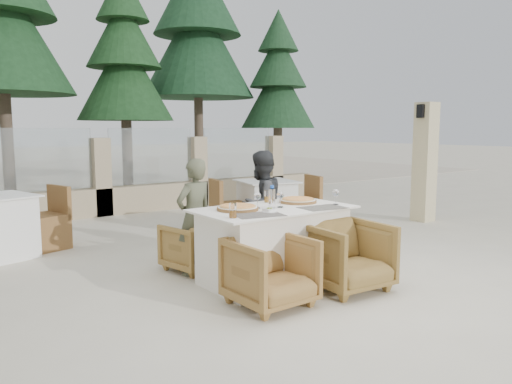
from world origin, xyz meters
TOP-DOWN VIEW (x-y plane):
  - ground at (0.00, 0.00)m, footprint 80.00×80.00m
  - sand_patch at (0.00, 14.00)m, footprint 30.00×16.00m
  - perimeter_wall_far at (0.00, 4.80)m, footprint 10.00×0.34m
  - lantern_pillar at (4.20, 1.00)m, footprint 0.34×0.34m
  - pine_mid_left at (-1.00, 7.50)m, footprint 2.86×2.86m
  - pine_centre at (1.50, 7.20)m, footprint 2.20×2.20m
  - pine_mid_right at (3.80, 7.80)m, footprint 2.99×2.99m
  - pine_far_right at (5.50, 6.50)m, footprint 1.98×1.98m
  - dining_table at (0.03, -0.12)m, footprint 1.60×0.90m
  - placemat_near_left at (-0.36, -0.37)m, footprint 0.51×0.40m
  - placemat_near_right at (0.42, -0.42)m, footprint 0.48×0.35m
  - pizza_left at (-0.36, -0.02)m, footprint 0.50×0.50m
  - pizza_right at (0.45, -0.00)m, footprint 0.41×0.41m
  - water_bottle at (-0.00, -0.12)m, footprint 0.08×0.08m
  - wine_glass_centre at (-0.13, -0.05)m, footprint 0.09×0.09m
  - wine_glass_near at (0.09, -0.14)m, footprint 0.10×0.10m
  - wine_glass_corner at (0.68, -0.35)m, footprint 0.10×0.10m
  - beer_glass_left at (-0.63, -0.35)m, footprint 0.08×0.08m
  - beer_glass_right at (0.20, 0.21)m, footprint 0.07×0.07m
  - olive_dish at (-0.17, -0.30)m, footprint 0.14×0.14m
  - armchair_far_left at (-0.42, 0.74)m, footprint 0.67×0.69m
  - armchair_far_right at (0.46, 0.75)m, footprint 0.89×0.90m
  - armchair_near_left at (-0.44, -0.66)m, footprint 0.67×0.69m
  - armchair_near_right at (0.44, -0.75)m, footprint 0.77×0.79m
  - diner_left at (-0.49, 0.59)m, footprint 0.50×0.38m
  - diner_right at (0.50, 0.71)m, footprint 0.74×0.64m
  - bg_table_b at (1.59, 2.00)m, footprint 1.78×1.17m

SIDE VIEW (x-z plane):
  - ground at x=0.00m, z-range 0.00..0.00m
  - sand_patch at x=0.00m, z-range 0.00..0.01m
  - armchair_far_left at x=-0.42m, z-range 0.00..0.54m
  - armchair_far_right at x=0.46m, z-range 0.00..0.62m
  - armchair_near_left at x=-0.44m, z-range 0.00..0.62m
  - armchair_near_right at x=0.44m, z-range 0.00..0.67m
  - dining_table at x=0.03m, z-range 0.00..0.77m
  - bg_table_b at x=1.59m, z-range 0.00..0.77m
  - diner_left at x=-0.49m, z-range 0.00..1.26m
  - diner_right at x=0.50m, z-range 0.00..1.31m
  - placemat_near_left at x=-0.36m, z-range 0.77..0.77m
  - placemat_near_right at x=0.42m, z-range 0.77..0.77m
  - olive_dish at x=-0.17m, z-range 0.77..0.81m
  - pizza_right at x=0.45m, z-range 0.77..0.82m
  - pizza_left at x=-0.36m, z-range 0.77..0.82m
  - perimeter_wall_far at x=0.00m, z-range 0.00..1.60m
  - beer_glass_right at x=0.20m, z-range 0.77..0.90m
  - beer_glass_left at x=-0.63m, z-range 0.77..0.91m
  - wine_glass_centre at x=-0.13m, z-range 0.77..0.95m
  - wine_glass_near at x=0.09m, z-range 0.77..0.95m
  - wine_glass_corner at x=0.68m, z-range 0.77..0.95m
  - water_bottle at x=0.00m, z-range 0.77..1.00m
  - lantern_pillar at x=4.20m, z-range 0.00..2.00m
  - pine_far_right at x=5.50m, z-range 0.00..4.50m
  - pine_centre at x=1.50m, z-range 0.00..5.00m
  - pine_mid_left at x=-1.00m, z-range 0.00..6.50m
  - pine_mid_right at x=3.80m, z-range 0.00..6.80m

